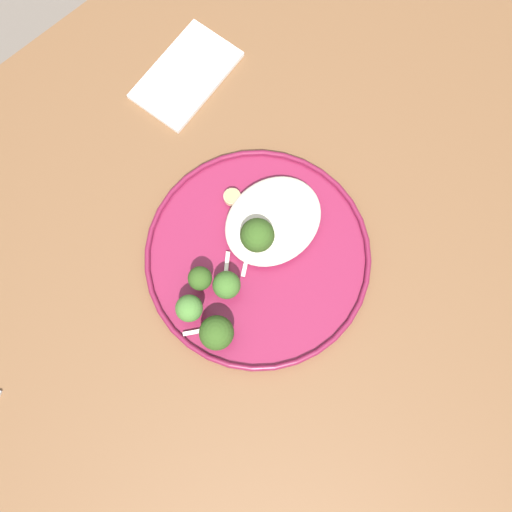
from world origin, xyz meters
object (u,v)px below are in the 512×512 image
broccoli_floret_beside_noodles (217,333)px  folded_napkin (186,75)px  seared_scallop_right_edge (296,205)px  broccoli_floret_center_pile (189,309)px  broccoli_floret_right_tilted (257,235)px  seared_scallop_tilted_round (283,241)px  seared_scallop_rear_pale (258,233)px  broccoli_floret_near_rim (200,279)px  seared_scallop_half_hidden (232,197)px  dinner_plate (256,258)px  broccoli_floret_left_leaning (227,285)px

broccoli_floret_beside_noodles → folded_napkin: bearing=56.0°
seared_scallop_right_edge → broccoli_floret_center_pile: 0.19m
broccoli_floret_right_tilted → seared_scallop_right_edge: bearing=2.7°
seared_scallop_tilted_round → seared_scallop_rear_pale: 0.03m
broccoli_floret_near_rim → broccoli_floret_right_tilted: size_ratio=0.78×
seared_scallop_half_hidden → folded_napkin: bearing=67.8°
dinner_plate → broccoli_floret_near_rim: broccoli_floret_near_rim is taller
seared_scallop_right_edge → broccoli_floret_beside_noodles: size_ratio=0.45×
broccoli_floret_left_leaning → folded_napkin: broccoli_floret_left_leaning is taller
dinner_plate → seared_scallop_rear_pale: seared_scallop_rear_pale is taller
seared_scallop_tilted_round → broccoli_floret_beside_noodles: bearing=-166.6°
folded_napkin → seared_scallop_half_hidden: bearing=-112.2°
seared_scallop_rear_pale → broccoli_floret_right_tilted: broccoli_floret_right_tilted is taller
seared_scallop_rear_pale → broccoli_floret_near_rim: broccoli_floret_near_rim is taller
dinner_plate → broccoli_floret_left_leaning: bearing=-172.8°
seared_scallop_tilted_round → broccoli_floret_near_rim: broccoli_floret_near_rim is taller
broccoli_floret_center_pile → broccoli_floret_near_rim: size_ratio=1.04×
broccoli_floret_beside_noodles → broccoli_floret_left_leaning: (0.05, 0.04, -0.00)m
broccoli_floret_center_pile → broccoli_floret_near_rim: bearing=29.7°
seared_scallop_right_edge → broccoli_floret_right_tilted: (-0.07, -0.00, 0.03)m
broccoli_floret_near_rim → broccoli_floret_left_leaning: bearing=-55.3°
seared_scallop_half_hidden → broccoli_floret_right_tilted: 0.08m
seared_scallop_half_hidden → broccoli_floret_center_pile: (-0.14, -0.08, 0.02)m
broccoli_floret_center_pile → folded_napkin: broccoli_floret_center_pile is taller
seared_scallop_half_hidden → broccoli_floret_right_tilted: broccoli_floret_right_tilted is taller
dinner_plate → seared_scallop_rear_pale: (0.02, 0.02, 0.01)m
broccoli_floret_right_tilted → seared_scallop_tilted_round: bearing=-40.3°
broccoli_floret_near_rim → broccoli_floret_right_tilted: bearing=-5.2°
broccoli_floret_left_leaning → folded_napkin: bearing=59.5°
dinner_plate → broccoli_floret_near_rim: bearing=164.4°
seared_scallop_half_hidden → seared_scallop_tilted_round: (0.01, -0.09, 0.00)m
seared_scallop_half_hidden → broccoli_floret_left_leaning: 0.12m
broccoli_floret_center_pile → seared_scallop_half_hidden: bearing=29.8°
seared_scallop_rear_pale → broccoli_floret_beside_noodles: size_ratio=0.60×
dinner_plate → seared_scallop_right_edge: 0.09m
seared_scallop_half_hidden → seared_scallop_tilted_round: 0.09m
dinner_plate → broccoli_floret_left_leaning: broccoli_floret_left_leaning is taller
broccoli_floret_near_rim → seared_scallop_right_edge: bearing=-1.7°
broccoli_floret_center_pile → folded_napkin: 0.34m
seared_scallop_rear_pale → broccoli_floret_right_tilted: 0.03m
seared_scallop_half_hidden → broccoli_floret_left_leaning: (-0.08, -0.09, 0.02)m
broccoli_floret_beside_noodles → folded_napkin: (0.20, 0.30, -0.04)m
broccoli_floret_left_leaning → seared_scallop_right_edge: bearing=9.3°
seared_scallop_half_hidden → broccoli_floret_center_pile: 0.16m
seared_scallop_half_hidden → broccoli_floret_near_rim: bearing=-150.1°
seared_scallop_tilted_round → folded_napkin: 0.28m
broccoli_floret_near_rim → folded_napkin: size_ratio=0.33×
seared_scallop_right_edge → broccoli_floret_right_tilted: size_ratio=0.37×
seared_scallop_right_edge → broccoli_floret_left_leaning: broccoli_floret_left_leaning is taller
seared_scallop_half_hidden → broccoli_floret_near_rim: (-0.10, -0.06, 0.02)m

